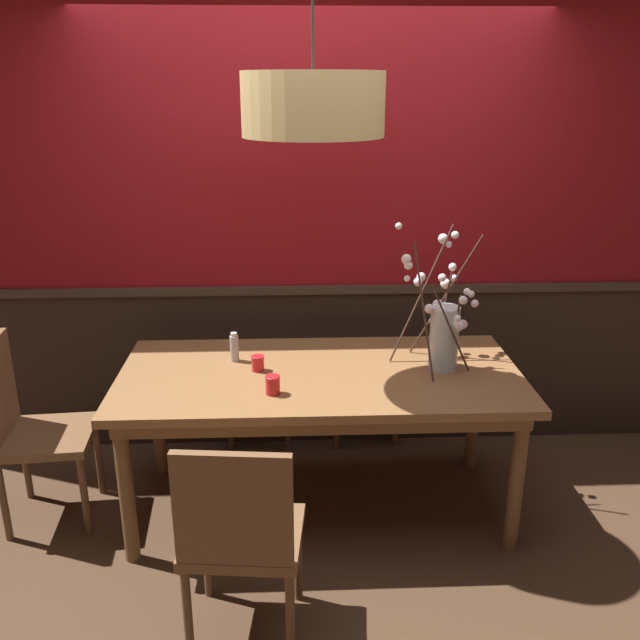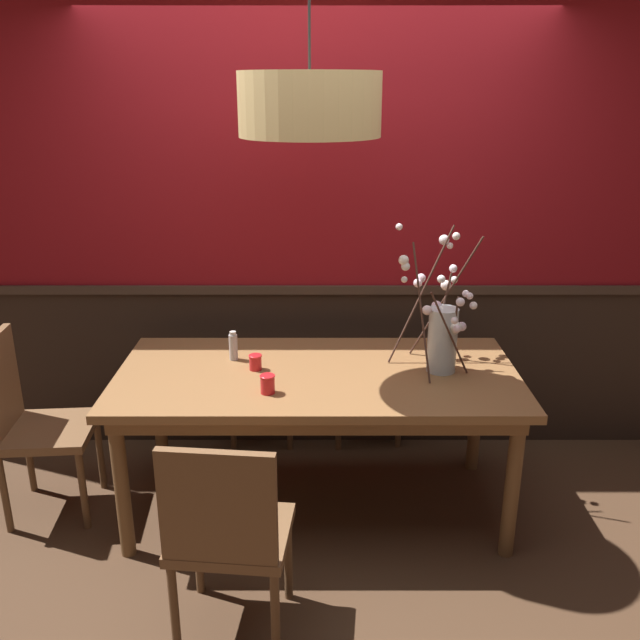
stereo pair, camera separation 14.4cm
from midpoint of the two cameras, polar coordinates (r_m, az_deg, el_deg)
name	(u,v)px [view 1 (the left image)]	position (r m, az deg, el deg)	size (l,w,h in m)	color
ground_plane	(320,506)	(3.73, -1.14, -15.39)	(24.00, 24.00, 0.00)	#4C3321
back_wall	(314,224)	(3.91, -1.54, 8.04)	(5.06, 0.14, 2.74)	#2D2119
dining_table	(320,387)	(3.38, -1.22, -5.67)	(1.98, 0.95, 0.78)	olive
chair_far_side_left	(261,354)	(4.26, -6.00, -2.86)	(0.42, 0.44, 0.96)	brown
chair_head_west_end	(28,424)	(3.71, -24.39, -7.96)	(0.47, 0.46, 0.97)	brown
chair_far_side_right	(359,350)	(4.27, 2.36, -2.58)	(0.47, 0.48, 0.96)	brown
chair_near_side_left	(240,533)	(2.71, -8.34, -17.31)	(0.49, 0.45, 0.92)	brown
vase_with_blossoms	(443,329)	(3.38, 9.13, -0.80)	(0.46, 0.51, 0.68)	silver
candle_holder_nearer_center	(273,385)	(3.12, -5.33, -5.46)	(0.07, 0.07, 0.09)	red
candle_holder_nearer_edge	(258,363)	(3.37, -6.48, -3.63)	(0.07, 0.07, 0.08)	red
condiment_bottle	(234,348)	(3.49, -8.40, -2.32)	(0.04, 0.04, 0.15)	#ADADB2
pendant_lamp	(313,104)	(3.06, -2.00, 17.68)	(0.62, 0.62, 0.83)	tan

